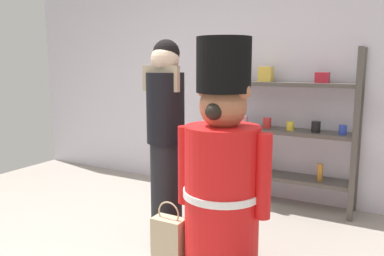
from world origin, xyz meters
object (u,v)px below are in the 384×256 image
object	(u,v)px
shopping_bag	(169,240)
teddy_bear_guard	(222,174)
person_shopper	(166,137)
merchandise_shelf	(290,128)

from	to	relation	value
shopping_bag	teddy_bear_guard	bearing A→B (deg)	16.97
person_shopper	teddy_bear_guard	bearing A→B (deg)	-18.02
merchandise_shelf	person_shopper	bearing A→B (deg)	-116.16
shopping_bag	person_shopper	bearing A→B (deg)	124.91
merchandise_shelf	teddy_bear_guard	xyz separation A→B (m)	(-0.07, -1.53, -0.10)
teddy_bear_guard	person_shopper	bearing A→B (deg)	161.98
person_shopper	shopping_bag	size ratio (longest dim) A/B	3.48
teddy_bear_guard	person_shopper	distance (m)	0.65
person_shopper	shopping_bag	bearing A→B (deg)	-55.09
teddy_bear_guard	shopping_bag	distance (m)	0.66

